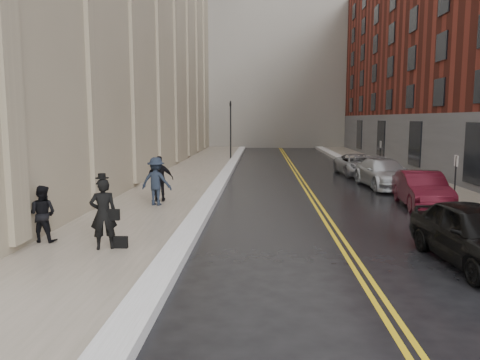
# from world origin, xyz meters

# --- Properties ---
(ground) EXTENTS (160.00, 160.00, 0.00)m
(ground) POSITION_xyz_m (0.00, 0.00, 0.00)
(ground) COLOR black
(ground) RESTS_ON ground
(sidewalk_left) EXTENTS (4.00, 64.00, 0.15)m
(sidewalk_left) POSITION_xyz_m (-4.50, 16.00, 0.07)
(sidewalk_left) COLOR gray
(sidewalk_left) RESTS_ON ground
(sidewalk_right) EXTENTS (3.00, 64.00, 0.15)m
(sidewalk_right) POSITION_xyz_m (9.00, 16.00, 0.07)
(sidewalk_right) COLOR gray
(sidewalk_right) RESTS_ON ground
(lane_stripe_a) EXTENTS (0.12, 64.00, 0.01)m
(lane_stripe_a) POSITION_xyz_m (2.38, 16.00, 0.00)
(lane_stripe_a) COLOR gold
(lane_stripe_a) RESTS_ON ground
(lane_stripe_b) EXTENTS (0.12, 64.00, 0.01)m
(lane_stripe_b) POSITION_xyz_m (2.62, 16.00, 0.00)
(lane_stripe_b) COLOR gold
(lane_stripe_b) RESTS_ON ground
(snow_ridge_left) EXTENTS (0.70, 60.80, 0.26)m
(snow_ridge_left) POSITION_xyz_m (-2.20, 16.00, 0.13)
(snow_ridge_left) COLOR white
(snow_ridge_left) RESTS_ON ground
(snow_ridge_right) EXTENTS (0.85, 60.80, 0.30)m
(snow_ridge_right) POSITION_xyz_m (7.15, 16.00, 0.15)
(snow_ridge_right) COLOR white
(snow_ridge_right) RESTS_ON ground
(tower_far_right) EXTENTS (22.00, 18.00, 44.00)m
(tower_far_right) POSITION_xyz_m (14.00, 66.00, 22.00)
(tower_far_right) COLOR slate
(tower_far_right) RESTS_ON ground
(traffic_signal) EXTENTS (0.18, 0.15, 5.20)m
(traffic_signal) POSITION_xyz_m (-2.60, 30.00, 3.08)
(traffic_signal) COLOR black
(traffic_signal) RESTS_ON ground
(parking_sign_near) EXTENTS (0.06, 0.35, 2.23)m
(parking_sign_near) POSITION_xyz_m (7.90, 8.00, 1.36)
(parking_sign_near) COLOR black
(parking_sign_near) RESTS_ON ground
(parking_sign_far) EXTENTS (0.06, 0.35, 2.23)m
(parking_sign_far) POSITION_xyz_m (7.90, 20.00, 1.36)
(parking_sign_far) COLOR black
(parking_sign_far) RESTS_ON ground
(car_black) EXTENTS (2.26, 4.80, 1.59)m
(car_black) POSITION_xyz_m (5.49, 0.68, 0.79)
(car_black) COLOR black
(car_black) RESTS_ON ground
(car_maroon) EXTENTS (1.91, 4.63, 1.49)m
(car_maroon) POSITION_xyz_m (6.80, 8.60, 0.75)
(car_maroon) COLOR #440C17
(car_maroon) RESTS_ON ground
(car_silver_near) EXTENTS (2.56, 5.43, 1.53)m
(car_silver_near) POSITION_xyz_m (6.66, 14.20, 0.77)
(car_silver_near) COLOR #B6B9BE
(car_silver_near) RESTS_ON ground
(car_silver_far) EXTENTS (2.65, 5.13, 1.38)m
(car_silver_far) POSITION_xyz_m (6.40, 19.56, 0.69)
(car_silver_far) COLOR #AAADB3
(car_silver_far) RESTS_ON ground
(pedestrian_main) EXTENTS (0.83, 0.68, 1.95)m
(pedestrian_main) POSITION_xyz_m (-4.19, 1.21, 1.12)
(pedestrian_main) COLOR black
(pedestrian_main) RESTS_ON sidewalk_left
(pedestrian_a) EXTENTS (0.85, 0.69, 1.64)m
(pedestrian_a) POSITION_xyz_m (-6.20, 1.88, 0.97)
(pedestrian_a) COLOR black
(pedestrian_a) RESTS_ON sidewalk_left
(pedestrian_b) EXTENTS (1.38, 0.93, 1.97)m
(pedestrian_b) POSITION_xyz_m (-4.21, 7.73, 1.14)
(pedestrian_b) COLOR #1C2432
(pedestrian_b) RESTS_ON sidewalk_left
(pedestrian_c) EXTENTS (1.20, 0.63, 1.95)m
(pedestrian_c) POSITION_xyz_m (-4.26, 8.64, 1.13)
(pedestrian_c) COLOR black
(pedestrian_c) RESTS_ON sidewalk_left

